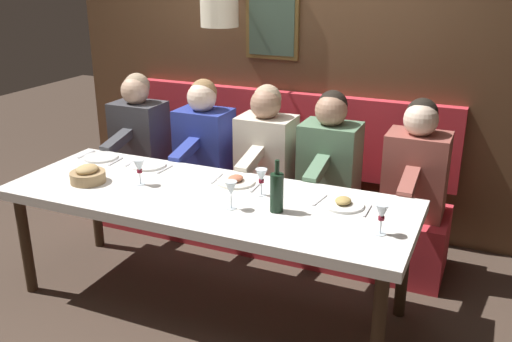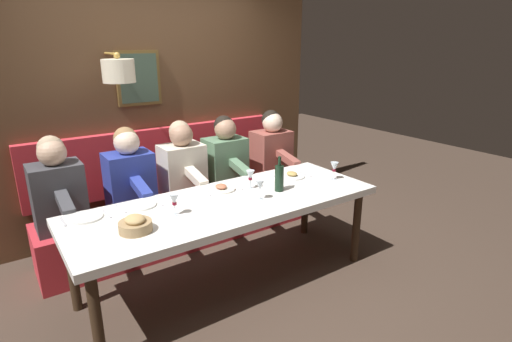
{
  "view_description": "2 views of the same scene",
  "coord_description": "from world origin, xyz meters",
  "px_view_note": "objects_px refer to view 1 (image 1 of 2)",
  "views": [
    {
      "loc": [
        -2.74,
        -1.53,
        2.03
      ],
      "look_at": [
        0.05,
        -0.31,
        0.92
      ],
      "focal_mm": 39.72,
      "sensor_mm": 36.0,
      "label": 1
    },
    {
      "loc": [
        -2.57,
        1.51,
        1.95
      ],
      "look_at": [
        0.05,
        -0.31,
        0.92
      ],
      "focal_mm": 28.33,
      "sensor_mm": 36.0,
      "label": 2
    }
  ],
  "objects_px": {
    "diner_nearest": "(417,163)",
    "diner_far": "(204,135)",
    "wine_glass_0": "(231,189)",
    "wine_glass_1": "(382,213)",
    "dining_table": "(206,205)",
    "wine_glass_3": "(139,167)",
    "diner_middle": "(266,143)",
    "wine_bottle": "(277,192)",
    "diner_near": "(330,151)",
    "diner_farthest": "(139,127)",
    "bread_bowl": "(88,175)",
    "wine_glass_2": "(261,177)"
  },
  "relations": [
    {
      "from": "diner_nearest",
      "to": "diner_far",
      "type": "xyz_separation_m",
      "value": [
        0.0,
        1.58,
        0.0
      ]
    },
    {
      "from": "wine_glass_0",
      "to": "wine_glass_1",
      "type": "relative_size",
      "value": 1.0
    },
    {
      "from": "dining_table",
      "to": "diner_far",
      "type": "relative_size",
      "value": 3.13
    },
    {
      "from": "wine_glass_1",
      "to": "wine_glass_3",
      "type": "bearing_deg",
      "value": 86.64
    },
    {
      "from": "dining_table",
      "to": "diner_middle",
      "type": "height_order",
      "value": "diner_middle"
    },
    {
      "from": "diner_far",
      "to": "diner_nearest",
      "type": "bearing_deg",
      "value": -90.0
    },
    {
      "from": "wine_glass_1",
      "to": "wine_bottle",
      "type": "relative_size",
      "value": 0.55
    },
    {
      "from": "diner_near",
      "to": "wine_glass_3",
      "type": "xyz_separation_m",
      "value": [
        -0.9,
        0.95,
        0.04
      ]
    },
    {
      "from": "wine_glass_1",
      "to": "diner_middle",
      "type": "bearing_deg",
      "value": 46.68
    },
    {
      "from": "dining_table",
      "to": "diner_farthest",
      "type": "bearing_deg",
      "value": 50.87
    },
    {
      "from": "dining_table",
      "to": "wine_bottle",
      "type": "height_order",
      "value": "wine_bottle"
    },
    {
      "from": "diner_middle",
      "to": "diner_far",
      "type": "xyz_separation_m",
      "value": [
        0.0,
        0.51,
        0.0
      ]
    },
    {
      "from": "wine_glass_0",
      "to": "bread_bowl",
      "type": "xyz_separation_m",
      "value": [
        0.01,
        1.01,
        -0.07
      ]
    },
    {
      "from": "diner_nearest",
      "to": "wine_bottle",
      "type": "height_order",
      "value": "diner_nearest"
    },
    {
      "from": "dining_table",
      "to": "wine_glass_0",
      "type": "distance_m",
      "value": 0.31
    },
    {
      "from": "diner_middle",
      "to": "wine_glass_0",
      "type": "xyz_separation_m",
      "value": [
        -1.0,
        -0.21,
        0.04
      ]
    },
    {
      "from": "dining_table",
      "to": "wine_bottle",
      "type": "distance_m",
      "value": 0.51
    },
    {
      "from": "diner_farthest",
      "to": "wine_glass_0",
      "type": "height_order",
      "value": "diner_farthest"
    },
    {
      "from": "diner_middle",
      "to": "wine_glass_3",
      "type": "xyz_separation_m",
      "value": [
        -0.9,
        0.48,
        0.04
      ]
    },
    {
      "from": "diner_nearest",
      "to": "diner_middle",
      "type": "relative_size",
      "value": 1.0
    },
    {
      "from": "diner_far",
      "to": "wine_glass_0",
      "type": "height_order",
      "value": "diner_far"
    },
    {
      "from": "diner_nearest",
      "to": "diner_farthest",
      "type": "relative_size",
      "value": 1.0
    },
    {
      "from": "wine_glass_0",
      "to": "diner_near",
      "type": "bearing_deg",
      "value": -15.24
    },
    {
      "from": "wine_glass_1",
      "to": "bread_bowl",
      "type": "distance_m",
      "value": 1.85
    },
    {
      "from": "diner_nearest",
      "to": "wine_glass_1",
      "type": "distance_m",
      "value": 0.99
    },
    {
      "from": "diner_farthest",
      "to": "bread_bowl",
      "type": "height_order",
      "value": "diner_farthest"
    },
    {
      "from": "wine_glass_3",
      "to": "bread_bowl",
      "type": "height_order",
      "value": "wine_glass_3"
    },
    {
      "from": "diner_far",
      "to": "wine_glass_2",
      "type": "relative_size",
      "value": 4.82
    },
    {
      "from": "diner_near",
      "to": "wine_glass_0",
      "type": "relative_size",
      "value": 4.82
    },
    {
      "from": "diner_middle",
      "to": "wine_glass_3",
      "type": "relative_size",
      "value": 4.82
    },
    {
      "from": "wine_glass_3",
      "to": "wine_bottle",
      "type": "relative_size",
      "value": 0.55
    },
    {
      "from": "diner_far",
      "to": "wine_glass_3",
      "type": "xyz_separation_m",
      "value": [
        -0.9,
        -0.04,
        0.04
      ]
    },
    {
      "from": "dining_table",
      "to": "diner_near",
      "type": "xyz_separation_m",
      "value": [
        0.88,
        -0.5,
        0.14
      ]
    },
    {
      "from": "diner_near",
      "to": "wine_glass_1",
      "type": "height_order",
      "value": "diner_near"
    },
    {
      "from": "diner_nearest",
      "to": "wine_glass_0",
      "type": "distance_m",
      "value": 1.32
    },
    {
      "from": "dining_table",
      "to": "diner_nearest",
      "type": "xyz_separation_m",
      "value": [
        0.88,
        -1.09,
        0.14
      ]
    },
    {
      "from": "wine_glass_2",
      "to": "bread_bowl",
      "type": "distance_m",
      "value": 1.11
    },
    {
      "from": "wine_glass_0",
      "to": "wine_glass_2",
      "type": "height_order",
      "value": "same"
    },
    {
      "from": "diner_farthest",
      "to": "wine_glass_3",
      "type": "bearing_deg",
      "value": -144.88
    },
    {
      "from": "diner_far",
      "to": "diner_farthest",
      "type": "bearing_deg",
      "value": 90.0
    },
    {
      "from": "diner_far",
      "to": "wine_glass_1",
      "type": "height_order",
      "value": "diner_far"
    },
    {
      "from": "diner_nearest",
      "to": "diner_far",
      "type": "height_order",
      "value": "same"
    },
    {
      "from": "wine_glass_2",
      "to": "bread_bowl",
      "type": "relative_size",
      "value": 0.75
    },
    {
      "from": "wine_glass_0",
      "to": "wine_bottle",
      "type": "distance_m",
      "value": 0.26
    },
    {
      "from": "diner_farthest",
      "to": "wine_bottle",
      "type": "height_order",
      "value": "diner_farthest"
    },
    {
      "from": "diner_far",
      "to": "diner_farthest",
      "type": "xyz_separation_m",
      "value": [
        0.0,
        0.59,
        0.0
      ]
    },
    {
      "from": "bread_bowl",
      "to": "diner_middle",
      "type": "bearing_deg",
      "value": -38.83
    },
    {
      "from": "diner_far",
      "to": "wine_glass_1",
      "type": "relative_size",
      "value": 4.82
    },
    {
      "from": "wine_glass_2",
      "to": "diner_farthest",
      "type": "bearing_deg",
      "value": 61.65
    },
    {
      "from": "diner_near",
      "to": "wine_glass_0",
      "type": "xyz_separation_m",
      "value": [
        -1.0,
        0.27,
        0.04
      ]
    }
  ]
}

